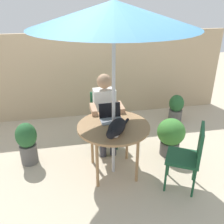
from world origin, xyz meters
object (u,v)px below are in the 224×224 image
object	(u,v)px
patio_umbrella	(114,14)
chair_occupied	(104,115)
cat	(116,128)
chair_empty	(191,153)
person_seated	(105,109)
laptop	(110,115)
potted_plant_near_fence	(27,142)
patio_table	(113,130)
potted_plant_corner	(176,108)
potted_plant_by_chair	(171,135)

from	to	relation	value
patio_umbrella	chair_occupied	size ratio (longest dim) A/B	2.52
cat	chair_empty	bearing A→B (deg)	-17.24
chair_empty	person_seated	world-z (taller)	person_seated
chair_occupied	laptop	size ratio (longest dim) A/B	2.92
patio_umbrella	potted_plant_near_fence	distance (m)	2.17
patio_table	potted_plant_corner	distance (m)	2.06
chair_occupied	person_seated	xyz separation A→B (m)	(-0.00, -0.16, 0.17)
cat	potted_plant_by_chair	bearing A→B (deg)	26.49
chair_empty	potted_plant_near_fence	world-z (taller)	chair_empty
laptop	cat	world-z (taller)	laptop
potted_plant_corner	chair_occupied	bearing A→B (deg)	-160.85
potted_plant_near_fence	potted_plant_corner	xyz separation A→B (m)	(2.72, 0.86, -0.07)
person_seated	patio_umbrella	bearing A→B (deg)	-90.00
chair_occupied	chair_empty	bearing A→B (deg)	-55.90
patio_umbrella	patio_table	bearing A→B (deg)	0.00
patio_table	cat	bearing A→B (deg)	-92.41
chair_occupied	cat	size ratio (longest dim) A/B	1.60
potted_plant_by_chair	laptop	bearing A→B (deg)	-175.86
patio_umbrella	potted_plant_by_chair	xyz separation A→B (m)	(0.95, 0.26, -1.77)
laptop	potted_plant_near_fence	bearing A→B (deg)	166.84
laptop	potted_plant_corner	size ratio (longest dim) A/B	0.56
person_seated	potted_plant_by_chair	world-z (taller)	person_seated
chair_empty	person_seated	size ratio (longest dim) A/B	0.73
chair_occupied	chair_empty	size ratio (longest dim) A/B	1.00
potted_plant_corner	potted_plant_by_chair	bearing A→B (deg)	-118.35
person_seated	laptop	bearing A→B (deg)	-90.53
chair_occupied	cat	xyz separation A→B (m)	(-0.01, -1.01, 0.30)
patio_umbrella	potted_plant_near_fence	xyz separation A→B (m)	(-1.19, 0.46, -1.75)
chair_occupied	potted_plant_corner	xyz separation A→B (m)	(1.53, 0.53, -0.25)
chair_occupied	potted_plant_near_fence	xyz separation A→B (m)	(-1.19, -0.33, -0.17)
chair_occupied	potted_plant_corner	bearing A→B (deg)	19.15
patio_table	cat	distance (m)	0.27
laptop	person_seated	bearing A→B (deg)	89.47
patio_table	person_seated	world-z (taller)	person_seated
laptop	patio_umbrella	bearing A→B (deg)	-88.72
laptop	patio_table	bearing A→B (deg)	-88.72
potted_plant_by_chair	chair_occupied	bearing A→B (deg)	150.81
patio_table	person_seated	distance (m)	0.63
cat	potted_plant_corner	distance (m)	2.25
person_seated	potted_plant_near_fence	size ratio (longest dim) A/B	1.89
chair_occupied	person_seated	size ratio (longest dim) A/B	0.73
cat	potted_plant_near_fence	world-z (taller)	cat
chair_empty	potted_plant_by_chair	size ratio (longest dim) A/B	1.48
chair_empty	laptop	distance (m)	1.15
chair_occupied	potted_plant_corner	world-z (taller)	chair_occupied
patio_table	potted_plant_corner	bearing A→B (deg)	40.80
chair_occupied	potted_plant_by_chair	world-z (taller)	chair_occupied
patio_table	potted_plant_near_fence	xyz separation A→B (m)	(-1.19, 0.46, -0.32)
chair_occupied	laptop	xyz separation A→B (m)	(-0.00, -0.60, 0.28)
chair_empty	person_seated	xyz separation A→B (m)	(-0.87, 1.13, 0.17)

